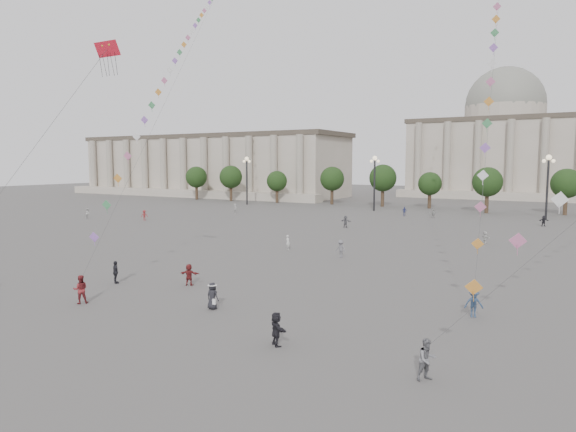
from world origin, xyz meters
The scene contains 26 objects.
ground centered at (0.00, 0.00, 0.00)m, with size 360.00×360.00×0.00m, color #4E4C49.
hall_west centered at (-75.00, 93.89, 8.43)m, with size 84.00×26.22×17.20m.
hall_central centered at (0.00, 129.22, 14.23)m, with size 48.30×34.30×35.50m.
tree_row centered at (0.00, 78.00, 5.39)m, with size 137.12×5.12×8.00m.
lamp_post_far_west centered at (-45.00, 70.00, 7.35)m, with size 2.00×0.90×10.65m.
lamp_post_mid_west centered at (-15.00, 70.00, 7.35)m, with size 2.00×0.90×10.65m.
lamp_post_mid_east centered at (15.00, 70.00, 7.35)m, with size 2.00×0.90×10.65m.
person_crowd_0 centered at (-6.96, 63.61, 0.80)m, with size 0.94×0.39×1.60m, color #383F7F.
person_crowd_1 centered at (-51.99, 33.03, 0.84)m, with size 0.81×0.63×1.67m, color beige.
person_crowd_2 centered at (-41.17, 35.32, 0.84)m, with size 1.09×0.63×1.69m, color maroon.
person_crowd_3 centered at (7.14, -2.63, 0.88)m, with size 1.63×0.52×1.76m, color black.
person_crowd_4 centered at (-1.82, 63.33, 0.74)m, with size 1.37×0.44×1.48m, color #AFAFAB.
person_crowd_6 centered at (-0.18, 21.51, 0.87)m, with size 1.13×0.65×1.75m, color slate.
person_crowd_7 centered at (10.75, 37.61, 0.74)m, with size 1.37×0.44×1.48m, color silver.
person_crowd_9 centered at (15.36, 59.48, 0.80)m, with size 1.48×0.47×1.60m, color black.
person_crowd_10 centered at (-35.19, 52.09, 0.90)m, with size 0.66×0.43×1.80m, color #B0AFAB.
person_crowd_12 centered at (-9.22, 43.22, 0.88)m, with size 1.63×0.52×1.75m, color slate.
person_crowd_13 centered at (-6.94, 22.75, 0.81)m, with size 0.59×0.39×1.62m, color silver.
tourist_1 centered at (-10.76, 2.72, 0.88)m, with size 1.03×0.43×1.77m, color black.
tourist_2 centered at (-5.41, 5.10, 0.83)m, with size 1.54×0.49×1.66m, color maroon.
kite_flyer_0 centered at (-8.26, -2.43, 0.96)m, with size 0.93×0.73×1.92m, color maroon.
kite_flyer_1 centered at (14.96, 7.55, 0.86)m, with size 1.11×0.64×1.71m, color navy.
kite_flyer_2 centered at (14.94, -2.94, 0.92)m, with size 0.89×0.70×1.84m, color slate.
hat_person centered at (0.16, 0.94, 0.90)m, with size 0.85×0.60×1.73m.
dragon_kite centered at (-10.01, 1.86, 16.67)m, with size 5.09×4.45×19.65m.
kite_train_west centered at (-25.05, 27.34, 23.67)m, with size 31.87×55.41×77.13m.
Camera 1 is at (20.47, -24.37, 9.36)m, focal length 32.00 mm.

